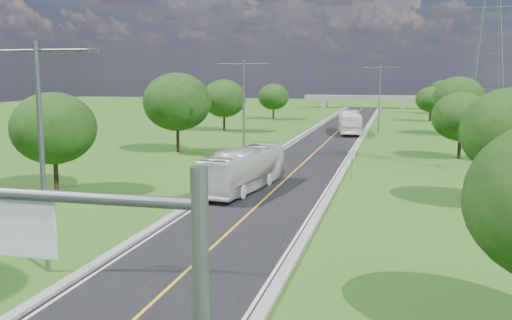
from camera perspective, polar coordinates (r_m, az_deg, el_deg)
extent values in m
plane|color=#295A19|center=(70.31, 6.73, 1.49)|extent=(260.00, 260.00, 0.00)
cube|color=black|center=(76.23, 7.31, 2.05)|extent=(8.00, 150.00, 0.06)
cube|color=gray|center=(76.82, 4.16, 2.21)|extent=(0.50, 150.00, 0.22)
cube|color=gray|center=(75.85, 10.50, 2.00)|extent=(0.50, 150.00, 0.22)
cube|color=white|center=(10.61, -22.23, -6.36)|extent=(1.25, 0.06, 1.00)
cylinder|color=slate|center=(47.94, 9.56, -0.43)|extent=(0.08, 0.08, 2.40)
cube|color=white|center=(47.80, 9.58, 0.51)|extent=(0.55, 0.04, 0.70)
cube|color=gray|center=(150.60, 6.85, 5.63)|extent=(1.20, 3.00, 2.00)
cube|color=gray|center=(149.43, 14.51, 5.40)|extent=(1.20, 3.00, 2.00)
cube|color=gray|center=(149.61, 10.69, 6.14)|extent=(30.00, 3.00, 1.20)
cylinder|color=slate|center=(26.11, -20.61, 0.07)|extent=(0.22, 0.22, 10.00)
cylinder|color=slate|center=(26.70, -23.65, 9.98)|extent=(2.80, 0.12, 0.12)
cylinder|color=slate|center=(25.11, -18.49, 10.39)|extent=(2.80, 0.12, 0.12)
cube|color=slate|center=(24.44, -15.87, 10.45)|extent=(0.50, 0.25, 0.18)
cylinder|color=slate|center=(56.32, -1.24, 4.90)|extent=(0.22, 0.22, 10.00)
cylinder|color=slate|center=(56.60, -2.64, 9.57)|extent=(2.80, 0.12, 0.12)
cylinder|color=slate|center=(55.86, 0.15, 9.60)|extent=(2.80, 0.12, 0.12)
cube|color=slate|center=(56.98, -3.91, 9.51)|extent=(0.50, 0.25, 0.18)
cube|color=slate|center=(55.56, 1.47, 9.55)|extent=(0.50, 0.25, 0.18)
cylinder|color=slate|center=(87.35, 12.24, 6.02)|extent=(0.22, 0.22, 10.00)
cylinder|color=slate|center=(87.34, 11.40, 9.07)|extent=(2.80, 0.12, 0.12)
cylinder|color=slate|center=(87.25, 13.26, 9.01)|extent=(2.80, 0.12, 0.12)
cube|color=slate|center=(87.41, 10.54, 9.06)|extent=(0.50, 0.25, 0.18)
cube|color=slate|center=(87.24, 14.13, 8.95)|extent=(0.50, 0.25, 0.18)
cube|color=slate|center=(126.12, 22.47, 13.97)|extent=(9.00, 0.25, 0.25)
cylinder|color=black|center=(45.30, -19.37, -1.14)|extent=(0.36, 0.36, 2.70)
ellipsoid|color=#18390F|center=(44.89, -19.58, 3.02)|extent=(6.30, 6.30, 5.36)
cylinder|color=black|center=(64.20, -7.83, 2.25)|extent=(0.36, 0.36, 3.24)
ellipsoid|color=#18390F|center=(63.89, -7.90, 5.78)|extent=(7.56, 7.56, 6.43)
cylinder|color=black|center=(87.42, -3.20, 3.87)|extent=(0.36, 0.36, 2.88)
ellipsoid|color=#18390F|center=(87.20, -3.22, 6.17)|extent=(6.72, 6.72, 5.71)
cylinder|color=black|center=(109.97, 1.76, 4.75)|extent=(0.36, 0.36, 2.52)
ellipsoid|color=#18390F|center=(109.81, 1.76, 6.35)|extent=(5.88, 5.88, 5.00)
cylinder|color=black|center=(40.53, 24.06, -2.37)|extent=(0.36, 0.36, 2.88)
cylinder|color=black|center=(61.99, 19.67, 1.27)|extent=(0.36, 0.36, 2.52)
ellipsoid|color=#18390F|center=(61.70, 19.81, 4.11)|extent=(5.88, 5.88, 5.00)
cylinder|color=black|center=(85.92, 19.48, 3.37)|extent=(0.36, 0.36, 3.06)
ellipsoid|color=#18390F|center=(85.69, 19.60, 5.86)|extent=(7.14, 7.14, 6.07)
cylinder|color=black|center=(109.64, 17.01, 4.32)|extent=(0.36, 0.36, 2.34)
ellipsoid|color=#18390F|center=(109.48, 17.07, 5.81)|extent=(5.46, 5.46, 4.64)
cylinder|color=black|center=(129.76, 18.12, 4.96)|extent=(0.36, 0.36, 2.70)
ellipsoid|color=#18390F|center=(129.62, 18.19, 6.41)|extent=(6.30, 6.30, 5.36)
imported|color=white|center=(83.93, 9.34, 3.75)|extent=(4.30, 12.03, 3.28)
imported|color=silver|center=(42.30, -1.26, -0.94)|extent=(4.14, 11.44, 3.12)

